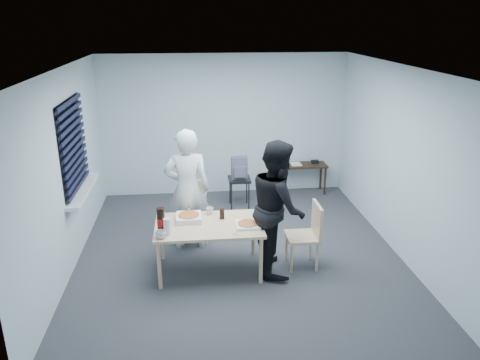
{
  "coord_description": "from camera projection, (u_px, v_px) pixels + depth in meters",
  "views": [
    {
      "loc": [
        -0.62,
        -5.98,
        3.21
      ],
      "look_at": [
        0.03,
        0.1,
        1.06
      ],
      "focal_mm": 35.0,
      "sensor_mm": 36.0,
      "label": 1
    }
  ],
  "objects": [
    {
      "name": "pizza_box_b",
      "position": [
        248.0,
        224.0,
        5.98
      ],
      "size": [
        0.3,
        0.3,
        0.04
      ],
      "rotation": [
        0.0,
        0.0,
        0.15
      ],
      "color": "white",
      "rests_on": "dining_table"
    },
    {
      "name": "chair_right",
      "position": [
        309.0,
        231.0,
        6.21
      ],
      "size": [
        0.42,
        0.42,
        0.89
      ],
      "color": "beige",
      "rests_on": "ground"
    },
    {
      "name": "rubber_band",
      "position": [
        235.0,
        234.0,
        5.75
      ],
      "size": [
        0.07,
        0.07,
        0.0
      ],
      "primitive_type": "torus",
      "rotation": [
        0.0,
        0.0,
        0.36
      ],
      "color": "red",
      "rests_on": "dining_table"
    },
    {
      "name": "black_box",
      "position": [
        315.0,
        162.0,
        8.88
      ],
      "size": [
        0.14,
        0.1,
        0.06
      ],
      "primitive_type": "cube",
      "rotation": [
        0.0,
        0.0,
        -0.03
      ],
      "color": "black",
      "rests_on": "side_table"
    },
    {
      "name": "pizza_box_a",
      "position": [
        189.0,
        217.0,
        6.14
      ],
      "size": [
        0.33,
        0.33,
        0.08
      ],
      "rotation": [
        0.0,
        0.0,
        0.11
      ],
      "color": "white",
      "rests_on": "dining_table"
    },
    {
      "name": "chair_far",
      "position": [
        193.0,
        206.0,
        7.01
      ],
      "size": [
        0.42,
        0.42,
        0.89
      ],
      "color": "beige",
      "rests_on": "ground"
    },
    {
      "name": "soda_bottle",
      "position": [
        161.0,
        221.0,
        5.75
      ],
      "size": [
        0.1,
        0.1,
        0.33
      ],
      "rotation": [
        0.0,
        0.0,
        0.05
      ],
      "color": "black",
      "rests_on": "dining_table"
    },
    {
      "name": "mug_a",
      "position": [
        161.0,
        234.0,
        5.64
      ],
      "size": [
        0.17,
        0.17,
        0.1
      ],
      "primitive_type": "imported",
      "rotation": [
        0.0,
        0.0,
        0.52
      ],
      "color": "silver",
      "rests_on": "dining_table"
    },
    {
      "name": "papers",
      "position": [
        296.0,
        164.0,
        8.84
      ],
      "size": [
        0.23,
        0.29,
        0.0
      ],
      "primitive_type": "cube",
      "rotation": [
        0.0,
        0.0,
        -0.13
      ],
      "color": "white",
      "rests_on": "side_table"
    },
    {
      "name": "person_white",
      "position": [
        187.0,
        190.0,
        6.62
      ],
      "size": [
        0.65,
        0.42,
        1.77
      ],
      "primitive_type": "imported",
      "rotation": [
        0.0,
        0.0,
        3.14
      ],
      "color": "silver",
      "rests_on": "ground"
    },
    {
      "name": "stool",
      "position": [
        239.0,
        184.0,
        8.21
      ],
      "size": [
        0.38,
        0.38,
        0.53
      ],
      "color": "black",
      "rests_on": "ground"
    },
    {
      "name": "side_table",
      "position": [
        304.0,
        168.0,
        8.86
      ],
      "size": [
        0.85,
        0.38,
        0.57
      ],
      "color": "#351E16",
      "rests_on": "ground"
    },
    {
      "name": "mug_b",
      "position": [
        210.0,
        211.0,
        6.33
      ],
      "size": [
        0.1,
        0.1,
        0.09
      ],
      "primitive_type": "imported",
      "color": "silver",
      "rests_on": "dining_table"
    },
    {
      "name": "person_black",
      "position": [
        278.0,
        207.0,
        6.02
      ],
      "size": [
        0.47,
        0.86,
        1.77
      ],
      "primitive_type": "imported",
      "rotation": [
        0.0,
        0.0,
        1.57
      ],
      "color": "black",
      "rests_on": "ground"
    },
    {
      "name": "cola_glass",
      "position": [
        222.0,
        214.0,
        6.18
      ],
      "size": [
        0.07,
        0.07,
        0.14
      ],
      "primitive_type": "cylinder",
      "rotation": [
        0.0,
        0.0,
        -0.03
      ],
      "color": "black",
      "rests_on": "dining_table"
    },
    {
      "name": "dining_table",
      "position": [
        209.0,
        229.0,
        6.05
      ],
      "size": [
        1.38,
        0.87,
        0.67
      ],
      "color": "beige",
      "rests_on": "ground"
    },
    {
      "name": "room",
      "position": [
        76.0,
        153.0,
        6.41
      ],
      "size": [
        5.0,
        5.0,
        5.0
      ],
      "color": "#303036",
      "rests_on": "ground"
    },
    {
      "name": "plastic_cups",
      "position": [
        167.0,
        226.0,
        5.72
      ],
      "size": [
        0.09,
        0.09,
        0.21
      ],
      "primitive_type": "cylinder",
      "rotation": [
        0.0,
        0.0,
        -0.05
      ],
      "color": "silver",
      "rests_on": "dining_table"
    },
    {
      "name": "backpack",
      "position": [
        239.0,
        168.0,
        8.1
      ],
      "size": [
        0.28,
        0.2,
        0.39
      ],
      "rotation": [
        0.0,
        0.0,
        -0.41
      ],
      "color": "slate",
      "rests_on": "stool"
    }
  ]
}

